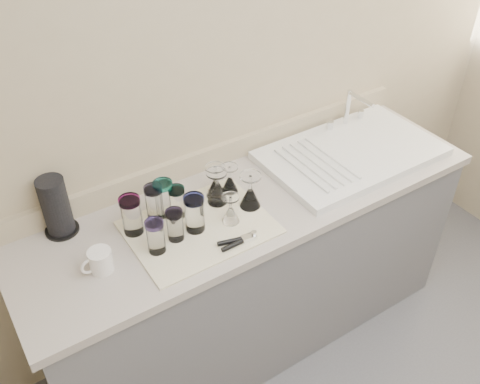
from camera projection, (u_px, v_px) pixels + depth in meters
counter_unit at (252, 270)px, 2.54m from camera, size 2.06×0.62×0.90m
sink_unit at (351, 152)px, 2.49m from camera, size 0.82×0.50×0.22m
dish_towel at (199, 227)px, 2.11m from camera, size 0.55×0.42×0.01m
tumbler_teal at (132, 215)px, 2.03m from camera, size 0.08×0.08×0.16m
tumbler_cyan at (155, 202)px, 2.10m from camera, size 0.07×0.07×0.15m
tumbler_purple at (177, 201)px, 2.12m from camera, size 0.07×0.07×0.13m
tumbler_magenta at (156, 236)px, 1.96m from camera, size 0.07×0.07×0.14m
tumbler_blue at (175, 225)px, 2.01m from camera, size 0.07×0.07×0.13m
tumbler_lavender at (195, 213)px, 2.04m from camera, size 0.08×0.08×0.16m
tumbler_extra at (164, 198)px, 2.12m from camera, size 0.08×0.08×0.16m
goblet_back_left at (217, 192)px, 2.19m from camera, size 0.08×0.08×0.15m
goblet_back_right at (230, 183)px, 2.25m from camera, size 0.07×0.07×0.13m
goblet_front_left at (231, 213)px, 2.10m from camera, size 0.07×0.07×0.13m
goblet_front_right at (250, 196)px, 2.17m from camera, size 0.09×0.09×0.16m
goblet_extra at (216, 186)px, 2.23m from camera, size 0.08×0.08×0.15m
can_opener at (238, 241)px, 2.02m from camera, size 0.15×0.06×0.02m
white_mug at (100, 261)px, 1.91m from camera, size 0.12×0.09×0.09m
paper_towel_roll at (56, 207)px, 2.02m from camera, size 0.13×0.13×0.25m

